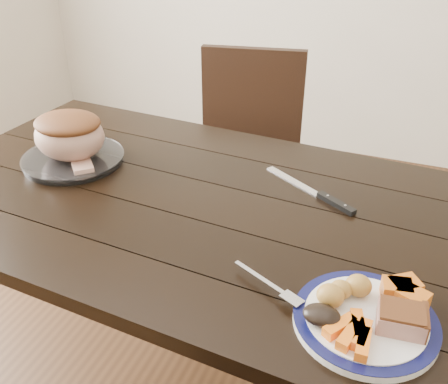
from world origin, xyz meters
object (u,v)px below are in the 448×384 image
at_px(carving_knife, 325,197).
at_px(dining_table, 200,227).
at_px(fork, 272,286).
at_px(dinner_plate, 365,321).
at_px(pork_slice, 401,320).
at_px(chair_far, 247,153).
at_px(roast_joint, 70,136).
at_px(serving_platter, 74,160).

bearing_deg(carving_knife, dining_table, -127.23).
xyz_separation_m(fork, carving_knife, (0.02, 0.40, -0.01)).
height_order(dining_table, dinner_plate, dinner_plate).
distance_m(pork_slice, carving_knife, 0.48).
distance_m(chair_far, roast_joint, 0.82).
relative_size(serving_platter, carving_knife, 1.03).
distance_m(dining_table, chair_far, 0.76).
bearing_deg(dining_table, dinner_plate, -31.82).
bearing_deg(dining_table, chair_far, 99.12).
bearing_deg(dinner_plate, carving_knife, 111.46).
relative_size(roast_joint, carving_knife, 0.74).
bearing_deg(dining_table, roast_joint, 173.12).
xyz_separation_m(roast_joint, carving_knife, (0.75, 0.07, -0.08)).
bearing_deg(serving_platter, dinner_plate, -20.84).
distance_m(fork, carving_knife, 0.40).
bearing_deg(carving_knife, chair_far, 156.18).
relative_size(pork_slice, roast_joint, 0.39).
bearing_deg(dinner_plate, pork_slice, -4.76).
bearing_deg(serving_platter, carving_knife, 5.34).
bearing_deg(chair_far, dining_table, 88.26).
bearing_deg(chair_far, pork_slice, 111.38).
distance_m(serving_platter, pork_slice, 1.04).
bearing_deg(dining_table, carving_knife, 21.59).
relative_size(chair_far, serving_platter, 3.16).
bearing_deg(dining_table, pork_slice, -29.26).
bearing_deg(roast_joint, chair_far, 64.86).
relative_size(serving_platter, roast_joint, 1.39).
xyz_separation_m(dinner_plate, fork, (-0.19, 0.01, 0.01)).
xyz_separation_m(serving_platter, pork_slice, (0.97, -0.35, 0.03)).
height_order(dinner_plate, serving_platter, serving_platter).
bearing_deg(pork_slice, dining_table, 150.74).
bearing_deg(roast_joint, fork, -24.64).
bearing_deg(dining_table, fork, -44.25).
bearing_deg(fork, chair_far, 136.82).
xyz_separation_m(fork, roast_joint, (-0.73, 0.33, 0.07)).
bearing_deg(dinner_plate, dining_table, 148.18).
relative_size(dining_table, serving_platter, 5.63).
relative_size(serving_platter, pork_slice, 3.53).
distance_m(dinner_plate, roast_joint, 0.98).
bearing_deg(fork, carving_knife, 111.71).
relative_size(serving_platter, fork, 1.75).
bearing_deg(carving_knife, pork_slice, -30.89).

